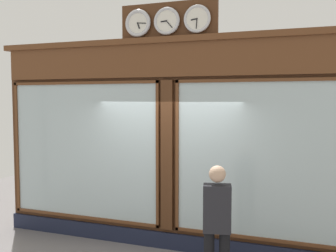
# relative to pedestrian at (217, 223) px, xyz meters

# --- Properties ---
(shop_facade) EXTENTS (6.61, 0.42, 4.13)m
(shop_facade) POSITION_rel_pedestrian_xyz_m (1.12, -1.33, 0.87)
(shop_facade) COLOR #4C2B16
(shop_facade) RESTS_ON ground_plane
(pedestrian) EXTENTS (0.40, 0.30, 1.69)m
(pedestrian) POSITION_rel_pedestrian_xyz_m (0.00, 0.00, 0.00)
(pedestrian) COLOR black
(pedestrian) RESTS_ON ground_plane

